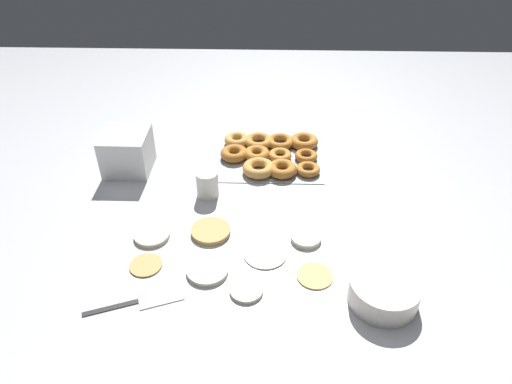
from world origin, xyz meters
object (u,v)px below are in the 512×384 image
object	(u,v)px
pancake_1	(152,235)
pancake_5	(211,231)
pancake_2	(146,265)
pancake_7	(246,290)
pancake_4	(207,270)
donut_tray	(270,153)
pancake_3	(265,253)
spatula	(150,298)
paper_cup	(207,184)
pancake_0	(315,275)
pancake_6	(306,238)
container_stack	(127,152)
batter_bowl	(384,291)

from	to	relation	value
pancake_1	pancake_5	distance (m)	0.17
pancake_2	pancake_7	size ratio (longest dim) A/B	1.02
pancake_4	donut_tray	bearing A→B (deg)	-105.90
pancake_7	pancake_3	bearing A→B (deg)	-108.77
pancake_1	pancake_3	distance (m)	0.33
pancake_5	spatula	distance (m)	0.27
pancake_1	spatula	bearing A→B (deg)	100.59
pancake_4	paper_cup	distance (m)	0.34
pancake_0	pancake_3	size ratio (longest dim) A/B	0.79
pancake_2	pancake_6	world-z (taller)	pancake_6
pancake_3	pancake_6	world-z (taller)	pancake_6
container_stack	spatula	size ratio (longest dim) A/B	0.65
pancake_6	paper_cup	bearing A→B (deg)	-33.87
pancake_3	spatula	size ratio (longest dim) A/B	0.50
pancake_1	spatula	world-z (taller)	pancake_1
paper_cup	spatula	xyz separation A→B (m)	(0.10, 0.43, -0.04)
spatula	pancake_5	bearing A→B (deg)	43.11
pancake_7	container_stack	xyz separation A→B (m)	(0.43, -0.54, 0.06)
pancake_3	container_stack	size ratio (longest dim) A/B	0.77
pancake_2	batter_bowl	size ratio (longest dim) A/B	0.51
pancake_1	pancake_7	distance (m)	0.34
container_stack	spatula	distance (m)	0.60
pancake_0	batter_bowl	distance (m)	0.18
pancake_5	pancake_6	world-z (taller)	same
donut_tray	pancake_0	bearing A→B (deg)	101.85
donut_tray	batter_bowl	xyz separation A→B (m)	(-0.28, 0.64, 0.01)
pancake_4	pancake_1	bearing A→B (deg)	-37.05
pancake_4	pancake_6	xyz separation A→B (m)	(-0.26, -0.13, 0.00)
pancake_1	pancake_5	bearing A→B (deg)	-173.02
pancake_2	donut_tray	size ratio (longest dim) A/B	0.24
pancake_3	pancake_5	size ratio (longest dim) A/B	1.05
pancake_1	batter_bowl	bearing A→B (deg)	160.70
batter_bowl	spatula	world-z (taller)	batter_bowl
pancake_6	pancake_1	bearing A→B (deg)	0.01
pancake_3	pancake_6	xyz separation A→B (m)	(-0.11, -0.06, 0.00)
pancake_7	container_stack	world-z (taller)	container_stack
donut_tray	container_stack	bearing A→B (deg)	9.94
pancake_0	pancake_5	bearing A→B (deg)	-29.10
pancake_0	spatula	size ratio (longest dim) A/B	0.40
pancake_6	pancake_4	bearing A→B (deg)	26.41
pancake_1	spatula	size ratio (longest dim) A/B	0.42
pancake_3	pancake_5	bearing A→B (deg)	-27.56
pancake_1	pancake_4	bearing A→B (deg)	142.95
pancake_2	paper_cup	distance (m)	0.34
pancake_7	batter_bowl	xyz separation A→B (m)	(-0.33, 0.02, 0.03)
pancake_6	donut_tray	xyz separation A→B (m)	(0.10, -0.43, 0.01)
pancake_5	pancake_7	distance (m)	0.24
pancake_0	pancake_3	bearing A→B (deg)	-30.91
pancake_1	pancake_2	size ratio (longest dim) A/B	1.17
pancake_1	pancake_6	bearing A→B (deg)	-179.99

